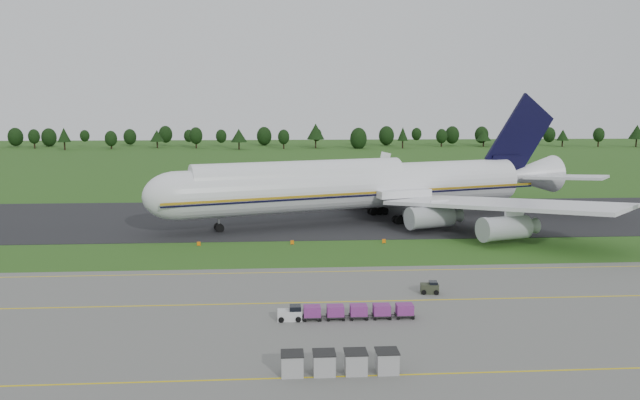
{
  "coord_description": "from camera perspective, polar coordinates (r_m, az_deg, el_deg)",
  "views": [
    {
      "loc": [
        -1.09,
        -83.97,
        20.07
      ],
      "look_at": [
        4.63,
        2.0,
        7.15
      ],
      "focal_mm": 35.0,
      "sensor_mm": 36.0,
      "label": 1
    }
  ],
  "objects": [
    {
      "name": "ground",
      "position": [
        86.34,
        -2.99,
        -4.92
      ],
      "size": [
        600.0,
        600.0,
        0.0
      ],
      "primitive_type": "plane",
      "color": "#275118",
      "rests_on": "ground"
    },
    {
      "name": "apron",
      "position": [
        53.85,
        -2.44,
        -13.33
      ],
      "size": [
        300.0,
        52.0,
        0.06
      ],
      "primitive_type": "cube",
      "color": "#62625E",
      "rests_on": "ground"
    },
    {
      "name": "taxiway",
      "position": [
        113.75,
        -3.2,
        -1.63
      ],
      "size": [
        300.0,
        40.0,
        0.08
      ],
      "primitive_type": "cube",
      "color": "black",
      "rests_on": "ground"
    },
    {
      "name": "apron_markings",
      "position": [
        60.41,
        -2.6,
        -10.82
      ],
      "size": [
        300.0,
        30.2,
        0.01
      ],
      "color": "yellow",
      "rests_on": "apron"
    },
    {
      "name": "tree_line",
      "position": [
        305.72,
        0.01,
        5.94
      ],
      "size": [
        526.66,
        23.58,
        11.99
      ],
      "color": "black",
      "rests_on": "ground"
    },
    {
      "name": "aircraft",
      "position": [
        109.91,
        4.19,
        1.4
      ],
      "size": [
        80.26,
        74.96,
        22.69
      ],
      "color": "white",
      "rests_on": "ground"
    },
    {
      "name": "baggage_train",
      "position": [
        60.22,
        2.23,
        -10.16
      ],
      "size": [
        13.05,
        1.38,
        1.33
      ],
      "color": "silver",
      "rests_on": "apron"
    },
    {
      "name": "utility_cart",
      "position": [
        69.13,
        9.98,
        -7.99
      ],
      "size": [
        2.02,
        1.35,
        1.05
      ],
      "color": "#2F3424",
      "rests_on": "apron"
    },
    {
      "name": "uld_row",
      "position": [
        48.71,
        1.83,
        -14.62
      ],
      "size": [
        8.94,
        1.74,
        1.72
      ],
      "color": "#9D9D9D",
      "rests_on": "apron"
    },
    {
      "name": "edge_markers",
      "position": [
        91.99,
        -2.55,
        -3.91
      ],
      "size": [
        27.76,
        0.3,
        0.6
      ],
      "color": "orange",
      "rests_on": "ground"
    }
  ]
}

